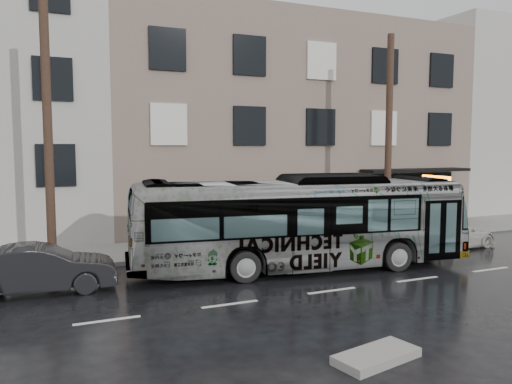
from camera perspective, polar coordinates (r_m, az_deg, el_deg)
ground at (r=17.25m, az=4.18°, el=-9.03°), size 120.00×120.00×0.00m
sidewalk at (r=21.59m, az=-1.87°, el=-5.92°), size 90.00×3.60×0.15m
building_taupe at (r=30.36m, az=1.52°, el=7.58°), size 20.00×12.00×11.00m
building_filler at (r=42.06m, az=25.91°, el=7.09°), size 18.00×12.00×12.00m
utility_pole_front at (r=23.06m, az=14.91°, el=6.05°), size 0.30×0.30×9.00m
utility_pole_rear at (r=18.13m, az=-22.68°, el=6.10°), size 0.30×0.30×9.00m
sign_post at (r=23.93m, az=16.80°, el=-1.96°), size 0.06×0.06×2.40m
bus at (r=17.30m, az=5.04°, el=-3.49°), size 11.98×4.31×3.26m
white_sedan at (r=22.50m, az=21.47°, el=-4.49°), size 4.21×2.00×1.18m
dark_sedan at (r=15.91m, az=-23.48°, el=-8.07°), size 4.36×1.70×1.41m
slush_pile at (r=10.70m, az=13.61°, el=-17.78°), size 1.93×1.16×0.18m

